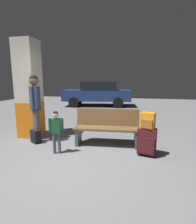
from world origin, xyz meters
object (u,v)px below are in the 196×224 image
(structural_pillar, at_px, (29,90))
(child, at_px, (56,128))
(backpack_dark_floor, at_px, (36,136))
(suitcase, at_px, (147,141))
(parked_car_far, at_px, (97,93))
(bench, at_px, (107,127))
(adult, at_px, (35,101))
(backpack_bright, at_px, (148,121))

(structural_pillar, relative_size, child, 2.79)
(backpack_dark_floor, bearing_deg, structural_pillar, 131.11)
(suitcase, xyz_separation_m, parked_car_far, (-2.62, 7.02, 0.48))
(bench, distance_m, backpack_dark_floor, 1.87)
(parked_car_far, bearing_deg, adult, -91.79)
(backpack_bright, bearing_deg, adult, 172.36)
(suitcase, distance_m, parked_car_far, 7.51)
(backpack_bright, relative_size, backpack_dark_floor, 1.00)
(bench, height_order, adult, adult)
(adult, distance_m, backpack_dark_floor, 0.92)
(child, xyz_separation_m, parked_car_far, (-0.68, 7.31, 0.21))
(bench, height_order, parked_car_far, parked_car_far)
(child, relative_size, adult, 0.55)
(backpack_dark_floor, relative_size, parked_car_far, 0.08)
(child, xyz_separation_m, backpack_dark_floor, (-0.83, 0.52, -0.43))
(backpack_bright, distance_m, child, 1.97)
(adult, bearing_deg, parked_car_far, 88.21)
(backpack_bright, height_order, adult, adult)
(bench, distance_m, child, 1.28)
(bench, height_order, suitcase, bench)
(backpack_bright, height_order, parked_car_far, parked_car_far)
(child, height_order, adult, adult)
(bench, distance_m, backpack_bright, 1.11)
(backpack_bright, xyz_separation_m, child, (-1.94, -0.29, -0.18))
(parked_car_far, bearing_deg, bench, -75.59)
(structural_pillar, relative_size, backpack_dark_floor, 7.90)
(structural_pillar, xyz_separation_m, backpack_bright, (3.20, -0.72, -0.56))
(backpack_dark_floor, bearing_deg, child, -31.88)
(backpack_bright, height_order, child, child)
(suitcase, height_order, parked_car_far, parked_car_far)
(structural_pillar, height_order, backpack_dark_floor, structural_pillar)
(suitcase, relative_size, backpack_dark_floor, 1.78)
(structural_pillar, height_order, suitcase, structural_pillar)
(child, bearing_deg, suitcase, 8.51)
(backpack_bright, xyz_separation_m, parked_car_far, (-2.62, 7.02, 0.03))
(suitcase, distance_m, backpack_bright, 0.45)
(bench, bearing_deg, suitcase, -27.57)
(suitcase, height_order, backpack_bright, backpack_bright)
(bench, distance_m, suitcase, 1.07)
(backpack_bright, bearing_deg, structural_pillar, 167.33)
(child, relative_size, backpack_dark_floor, 2.83)
(suitcase, bearing_deg, bench, 152.43)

